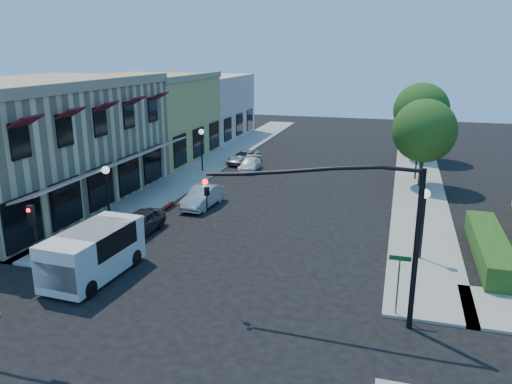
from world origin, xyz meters
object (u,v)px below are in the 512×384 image
(parked_car_d, at_px, (243,157))
(lamppost_left_near, at_px, (106,181))
(street_tree_a, at_px, (424,131))
(lamppost_right_near, at_px, (424,206))
(street_tree_b, at_px, (421,110))
(parked_car_a, at_px, (141,223))
(lamppost_left_far, at_px, (201,139))
(signal_mast_arm, at_px, (356,217))
(parked_car_c, at_px, (250,165))
(parked_car_b, at_px, (203,197))
(street_name_sign, at_px, (399,276))
(white_van, at_px, (92,251))
(secondary_signal, at_px, (34,227))
(lamppost_right_far, at_px, (418,146))

(parked_car_d, bearing_deg, lamppost_left_near, -89.37)
(parked_car_d, bearing_deg, street_tree_a, -7.02)
(lamppost_left_near, relative_size, lamppost_right_near, 1.00)
(street_tree_b, relative_size, parked_car_a, 1.84)
(lamppost_left_far, relative_size, parked_car_a, 0.94)
(street_tree_a, relative_size, signal_mast_arm, 0.81)
(parked_car_c, height_order, parked_car_d, parked_car_d)
(street_tree_b, distance_m, parked_car_b, 23.68)
(signal_mast_arm, bearing_deg, parked_car_b, 132.81)
(street_name_sign, xyz_separation_m, parked_car_c, (-12.30, 21.24, -1.17))
(street_tree_b, bearing_deg, white_van, -115.45)
(parked_car_a, height_order, parked_car_b, parked_car_b)
(lamppost_right_near, height_order, parked_car_c, lamppost_right_near)
(secondary_signal, height_order, lamppost_left_near, lamppost_left_near)
(street_tree_a, xyz_separation_m, parked_car_b, (-13.60, -9.00, -3.52))
(street_tree_a, height_order, parked_car_b, street_tree_a)
(street_tree_a, bearing_deg, secondary_signal, -129.21)
(street_name_sign, bearing_deg, parked_car_b, 138.72)
(street_tree_b, distance_m, lamppost_left_far, 20.06)
(signal_mast_arm, height_order, lamppost_left_near, signal_mast_arm)
(lamppost_left_far, distance_m, lamppost_right_far, 17.12)
(signal_mast_arm, relative_size, lamppost_right_near, 2.24)
(lamppost_right_near, xyz_separation_m, lamppost_right_far, (0.00, 16.00, 0.00))
(lamppost_right_far, distance_m, white_van, 26.16)
(signal_mast_arm, bearing_deg, street_tree_b, 84.49)
(signal_mast_arm, relative_size, parked_car_d, 1.94)
(secondary_signal, relative_size, street_name_sign, 1.33)
(lamppost_left_far, bearing_deg, white_van, -81.50)
(white_van, relative_size, parked_car_b, 1.25)
(lamppost_right_far, distance_m, parked_car_a, 22.23)
(lamppost_left_near, height_order, lamppost_right_far, same)
(white_van, bearing_deg, parked_car_d, 91.66)
(white_van, bearing_deg, lamppost_right_far, 57.59)
(lamppost_left_far, height_order, parked_car_d, lamppost_left_far)
(secondary_signal, xyz_separation_m, parked_car_a, (1.80, 6.05, -1.67))
(signal_mast_arm, bearing_deg, street_tree_a, 81.83)
(secondary_signal, height_order, lamppost_right_near, lamppost_right_near)
(lamppost_left_far, height_order, lamppost_right_far, same)
(secondary_signal, bearing_deg, parked_car_a, 73.44)
(street_name_sign, height_order, lamppost_left_near, lamppost_left_near)
(parked_car_d, bearing_deg, parked_car_a, -82.09)
(street_tree_a, height_order, parked_car_c, street_tree_a)
(signal_mast_arm, xyz_separation_m, secondary_signal, (-13.86, -0.09, -1.77))
(lamppost_right_far, relative_size, white_van, 0.70)
(parked_car_d, bearing_deg, signal_mast_arm, -55.89)
(secondary_signal, height_order, street_name_sign, secondary_signal)
(lamppost_right_near, bearing_deg, signal_mast_arm, -112.12)
(street_tree_b, bearing_deg, lamppost_left_near, -125.79)
(lamppost_left_near, distance_m, parked_car_a, 3.15)
(street_name_sign, distance_m, parked_car_d, 27.48)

